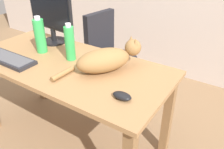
{
  "coord_description": "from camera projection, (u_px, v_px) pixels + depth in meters",
  "views": [
    {
      "loc": [
        1.06,
        -1.03,
        1.45
      ],
      "look_at": [
        0.42,
        -0.05,
        0.78
      ],
      "focal_mm": 37.21,
      "sensor_mm": 36.0,
      "label": 1
    }
  ],
  "objects": [
    {
      "name": "monitor",
      "position": [
        51.0,
        15.0,
        1.84
      ],
      "size": [
        0.48,
        0.2,
        0.42
      ],
      "color": "black",
      "rests_on": "desk"
    },
    {
      "name": "desk",
      "position": [
        67.0,
        75.0,
        1.67
      ],
      "size": [
        1.48,
        0.69,
        0.72
      ],
      "color": "#9E7247",
      "rests_on": "ground_plane"
    },
    {
      "name": "office_chair",
      "position": [
        110.0,
        67.0,
        2.29
      ],
      "size": [
        0.48,
        0.48,
        0.9
      ],
      "color": "black",
      "rests_on": "ground_plane"
    },
    {
      "name": "cat",
      "position": [
        107.0,
        59.0,
        1.48
      ],
      "size": [
        0.36,
        0.53,
        0.2
      ],
      "color": "olive",
      "rests_on": "desk"
    },
    {
      "name": "water_bottle",
      "position": [
        40.0,
        36.0,
        1.72
      ],
      "size": [
        0.08,
        0.08,
        0.27
      ],
      "color": "green",
      "rests_on": "desk"
    },
    {
      "name": "keyboard",
      "position": [
        8.0,
        59.0,
        1.64
      ],
      "size": [
        0.44,
        0.15,
        0.03
      ],
      "color": "#232328",
      "rests_on": "desk"
    },
    {
      "name": "ground_plane",
      "position": [
        74.0,
        138.0,
        1.97
      ],
      "size": [
        8.0,
        8.0,
        0.0
      ],
      "primitive_type": "plane",
      "color": "#846647"
    },
    {
      "name": "spray_bottle",
      "position": [
        70.0,
        43.0,
        1.6
      ],
      "size": [
        0.07,
        0.07,
        0.26
      ],
      "color": "green",
      "rests_on": "desk"
    },
    {
      "name": "computer_mouse",
      "position": [
        122.0,
        96.0,
        1.24
      ],
      "size": [
        0.11,
        0.06,
        0.04
      ],
      "primitive_type": "ellipsoid",
      "color": "black",
      "rests_on": "desk"
    }
  ]
}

